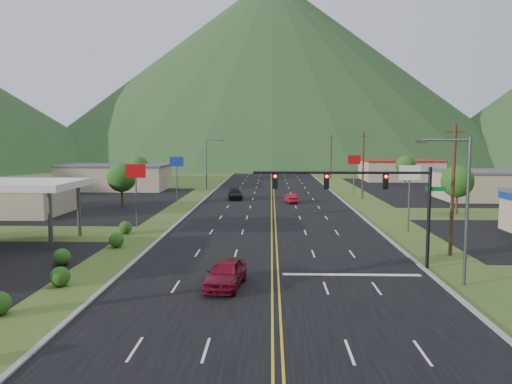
{
  "coord_description": "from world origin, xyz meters",
  "views": [
    {
      "loc": [
        -0.3,
        -20.01,
        8.8
      ],
      "look_at": [
        -1.53,
        21.24,
        4.5
      ],
      "focal_mm": 35.0,
      "sensor_mm": 36.0,
      "label": 1
    }
  ],
  "objects_px": {
    "streetlight_east": "(462,201)",
    "gas_canopy": "(18,186)",
    "streetlight_west": "(208,160)",
    "car_red_far": "(291,198)",
    "car_dark_mid": "(235,194)",
    "traffic_signal": "(370,191)",
    "car_red_near": "(226,274)"
  },
  "relations": [
    {
      "from": "traffic_signal",
      "to": "gas_canopy",
      "type": "distance_m",
      "value": 29.59
    },
    {
      "from": "traffic_signal",
      "to": "car_red_near",
      "type": "xyz_separation_m",
      "value": [
        -9.47,
        -4.92,
        -4.5
      ]
    },
    {
      "from": "streetlight_east",
      "to": "car_red_far",
      "type": "height_order",
      "value": "streetlight_east"
    },
    {
      "from": "streetlight_west",
      "to": "gas_canopy",
      "type": "relative_size",
      "value": 0.9
    },
    {
      "from": "traffic_signal",
      "to": "car_red_near",
      "type": "height_order",
      "value": "traffic_signal"
    },
    {
      "from": "streetlight_east",
      "to": "car_dark_mid",
      "type": "height_order",
      "value": "streetlight_east"
    },
    {
      "from": "car_dark_mid",
      "to": "gas_canopy",
      "type": "bearing_deg",
      "value": -124.8
    },
    {
      "from": "streetlight_east",
      "to": "car_dark_mid",
      "type": "distance_m",
      "value": 47.18
    },
    {
      "from": "gas_canopy",
      "to": "car_red_near",
      "type": "bearing_deg",
      "value": -34.2
    },
    {
      "from": "gas_canopy",
      "to": "streetlight_west",
      "type": "bearing_deg",
      "value": 77.87
    },
    {
      "from": "streetlight_east",
      "to": "streetlight_west",
      "type": "xyz_separation_m",
      "value": [
        -22.86,
        60.0,
        0.0
      ]
    },
    {
      "from": "car_red_far",
      "to": "streetlight_east",
      "type": "bearing_deg",
      "value": 94.39
    },
    {
      "from": "gas_canopy",
      "to": "car_dark_mid",
      "type": "xyz_separation_m",
      "value": [
        16.37,
        31.86,
        -4.15
      ]
    },
    {
      "from": "streetlight_east",
      "to": "gas_canopy",
      "type": "height_order",
      "value": "streetlight_east"
    },
    {
      "from": "traffic_signal",
      "to": "car_red_far",
      "type": "height_order",
      "value": "traffic_signal"
    },
    {
      "from": "streetlight_west",
      "to": "car_dark_mid",
      "type": "height_order",
      "value": "streetlight_west"
    },
    {
      "from": "gas_canopy",
      "to": "car_dark_mid",
      "type": "height_order",
      "value": "gas_canopy"
    },
    {
      "from": "gas_canopy",
      "to": "car_red_far",
      "type": "bearing_deg",
      "value": 48.52
    },
    {
      "from": "streetlight_east",
      "to": "car_red_near",
      "type": "height_order",
      "value": "streetlight_east"
    },
    {
      "from": "streetlight_east",
      "to": "car_red_near",
      "type": "xyz_separation_m",
      "value": [
        -14.16,
        -0.92,
        -4.35
      ]
    },
    {
      "from": "streetlight_west",
      "to": "traffic_signal",
      "type": "bearing_deg",
      "value": -72.03
    },
    {
      "from": "traffic_signal",
      "to": "car_red_near",
      "type": "distance_m",
      "value": 11.58
    },
    {
      "from": "car_dark_mid",
      "to": "car_red_far",
      "type": "height_order",
      "value": "car_dark_mid"
    },
    {
      "from": "streetlight_east",
      "to": "gas_canopy",
      "type": "xyz_separation_m",
      "value": [
        -33.18,
        12.0,
        -0.31
      ]
    },
    {
      "from": "car_red_near",
      "to": "streetlight_east",
      "type": "bearing_deg",
      "value": 11.54
    },
    {
      "from": "traffic_signal",
      "to": "streetlight_west",
      "type": "relative_size",
      "value": 1.46
    },
    {
      "from": "car_red_near",
      "to": "car_red_far",
      "type": "xyz_separation_m",
      "value": [
        5.56,
        40.72,
        -0.19
      ]
    },
    {
      "from": "car_red_near",
      "to": "gas_canopy",
      "type": "bearing_deg",
      "value": 153.61
    },
    {
      "from": "traffic_signal",
      "to": "car_dark_mid",
      "type": "distance_m",
      "value": 41.92
    },
    {
      "from": "streetlight_west",
      "to": "gas_canopy",
      "type": "distance_m",
      "value": 49.1
    },
    {
      "from": "car_dark_mid",
      "to": "streetlight_east",
      "type": "bearing_deg",
      "value": -76.63
    },
    {
      "from": "car_dark_mid",
      "to": "car_red_far",
      "type": "xyz_separation_m",
      "value": [
        8.2,
        -4.07,
        -0.08
      ]
    }
  ]
}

